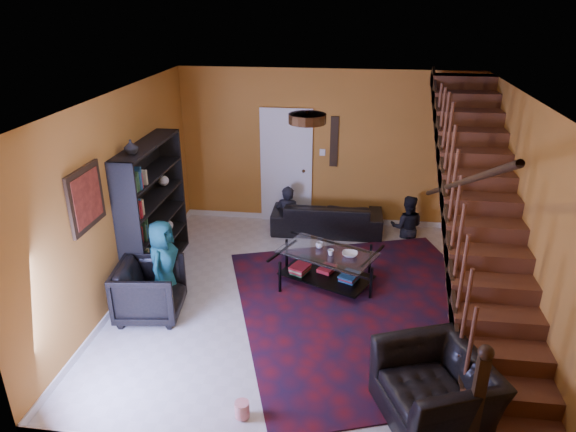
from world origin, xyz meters
name	(u,v)px	position (x,y,z in m)	size (l,w,h in m)	color
floor	(310,300)	(0.00, 0.00, 0.00)	(5.50, 5.50, 0.00)	beige
room	(238,248)	(-1.33, 1.33, 0.05)	(5.50, 5.50, 5.50)	#C2772B
staircase	(482,217)	(2.12, 0.00, 1.40)	(0.95, 5.02, 3.18)	brown
bookshelf	(154,212)	(-2.40, 0.60, 0.96)	(0.35, 1.80, 2.00)	black
door	(286,168)	(-0.70, 2.73, 1.02)	(0.82, 0.05, 2.05)	silver
framed_picture	(86,198)	(-2.57, -0.90, 1.75)	(0.04, 0.74, 0.74)	maroon
wall_hanging	(334,142)	(0.15, 2.73, 1.55)	(0.14, 0.03, 0.90)	black
ceiling_fixture	(307,119)	(0.00, -0.80, 2.74)	(0.40, 0.40, 0.10)	#3F2814
rug	(370,310)	(0.84, -0.15, 0.01)	(3.40, 3.89, 0.02)	#4C0D14
sofa	(327,217)	(0.09, 2.30, 0.28)	(1.95, 0.76, 0.57)	black
armchair_left	(150,290)	(-2.05, -0.63, 0.38)	(0.81, 0.83, 0.75)	black
armchair_right	(435,389)	(1.42, -1.99, 0.35)	(1.09, 0.95, 0.71)	black
person_adult_a	(288,219)	(-0.63, 2.35, 0.18)	(0.46, 0.30, 1.26)	black
person_adult_b	(406,227)	(1.50, 2.35, 0.14)	(0.58, 0.45, 1.19)	black
person_child	(164,264)	(-1.95, -0.33, 0.62)	(0.60, 0.39, 1.24)	#19515F
coffee_table	(327,265)	(0.20, 0.50, 0.30)	(1.54, 1.27, 0.51)	black
cup_a	(319,245)	(0.07, 0.63, 0.55)	(0.11, 0.11, 0.09)	#999999
cup_b	(331,252)	(0.25, 0.42, 0.55)	(0.09, 0.09, 0.08)	#999999
bowl	(350,254)	(0.52, 0.43, 0.54)	(0.22, 0.22, 0.05)	#999999
vase	(131,147)	(-2.41, 0.10, 2.10)	(0.18, 0.18, 0.19)	#999999
popcorn_bucket	(242,409)	(-0.48, -2.25, 0.11)	(0.15, 0.15, 0.17)	red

